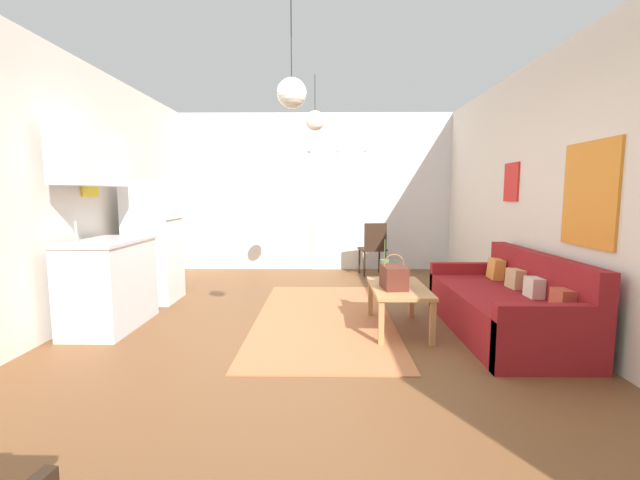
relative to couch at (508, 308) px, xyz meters
The scene contains 14 objects.
ground_plane 2.07m from the couch, 168.75° to the right, with size 5.49×8.39×0.10m, color brown.
wall_back 4.22m from the couch, 119.29° to the left, with size 5.09×0.13×2.82m.
wall_right 1.31m from the couch, 38.87° to the right, with size 0.12×7.99×2.82m.
wall_left 4.66m from the couch, behind, with size 0.12×7.99×2.82m.
area_rug 1.91m from the couch, 165.32° to the left, with size 1.49×2.98×0.01m, color #B26B42.
couch is the anchor object (origin of this frame).
coffee_table 1.08m from the couch, behind, with size 0.55×0.99×0.45m.
bamboo_vase 1.28m from the couch, 161.19° to the left, with size 0.10×0.10×0.45m.
handbag 1.18m from the couch, behind, with size 0.25×0.34×0.35m.
refrigerator 4.24m from the couch, 163.24° to the left, with size 0.59×0.62×1.56m.
kitchen_counter 4.12m from the couch, behind, with size 0.60×1.05×2.03m.
accent_chair 3.09m from the couch, 108.99° to the left, with size 0.48×0.46×0.90m.
pendant_lamp_near 2.92m from the couch, 156.00° to the right, with size 0.22×0.22×0.82m.
pendant_lamp_far 3.03m from the couch, 149.30° to the left, with size 0.24×0.24×0.67m.
Camera 1 is at (0.19, -3.60, 1.39)m, focal length 23.04 mm.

